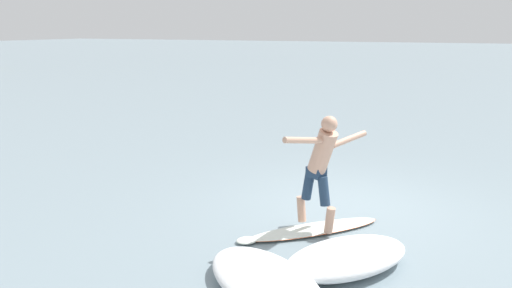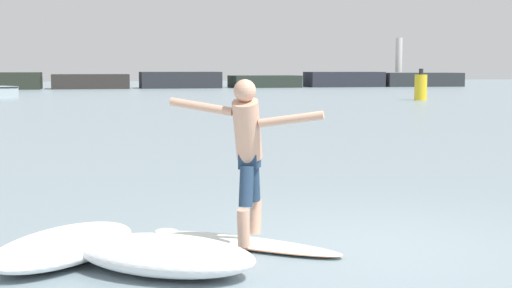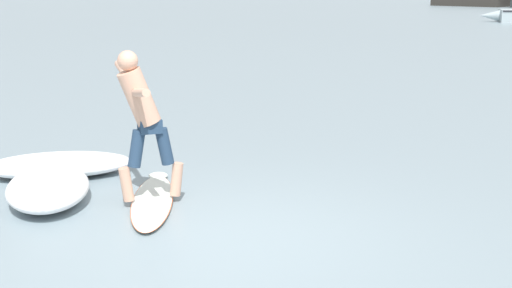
# 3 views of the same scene
# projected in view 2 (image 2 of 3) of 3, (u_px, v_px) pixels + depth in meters

# --- Properties ---
(ground_plane) EXTENTS (200.00, 200.00, 0.00)m
(ground_plane) POSITION_uv_depth(u_px,v_px,m) (374.00, 244.00, 7.96)
(ground_plane) COLOR gray
(rock_jetty_breakwater) EXTENTS (67.50, 5.22, 5.10)m
(rock_jetty_breakwater) POSITION_uv_depth(u_px,v_px,m) (156.00, 81.00, 68.76)
(rock_jetty_breakwater) COLOR #302D28
(rock_jetty_breakwater) RESTS_ON ground
(surfboard) EXTENTS (1.99, 1.92, 0.21)m
(surfboard) POSITION_uv_depth(u_px,v_px,m) (247.00, 243.00, 7.85)
(surfboard) COLOR white
(surfboard) RESTS_ON ground
(surfer) EXTENTS (1.52, 0.98, 1.77)m
(surfer) POSITION_uv_depth(u_px,v_px,m) (248.00, 146.00, 7.63)
(surfer) COLOR tan
(surfer) RESTS_ON surfboard
(channel_marker_buoy) EXTENTS (0.75, 0.75, 1.91)m
(channel_marker_buoy) POSITION_uv_depth(u_px,v_px,m) (421.00, 87.00, 43.14)
(channel_marker_buoy) COLOR yellow
(channel_marker_buoy) RESTS_ON ground
(wave_foam_at_tail) EXTENTS (2.06, 1.86, 0.35)m
(wave_foam_at_tail) POSITION_uv_depth(u_px,v_px,m) (165.00, 255.00, 6.83)
(wave_foam_at_tail) COLOR white
(wave_foam_at_tail) RESTS_ON ground
(wave_foam_at_nose) EXTENTS (2.00, 2.21, 0.29)m
(wave_foam_at_nose) POSITION_uv_depth(u_px,v_px,m) (64.00, 246.00, 7.32)
(wave_foam_at_nose) COLOR white
(wave_foam_at_nose) RESTS_ON ground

